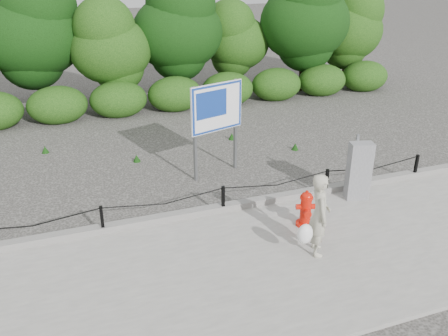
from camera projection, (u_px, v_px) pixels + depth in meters
name	position (u px, v px, depth m)	size (l,w,h in m)	color
ground	(223.00, 215.00, 10.12)	(90.00, 90.00, 0.00)	#2D2B28
sidewalk	(262.00, 266.00, 8.39)	(14.00, 4.00, 0.08)	gray
curb	(222.00, 208.00, 10.10)	(14.00, 0.22, 0.14)	slate
chain_barrier	(223.00, 196.00, 9.93)	(10.06, 0.06, 0.60)	black
treeline	(159.00, 32.00, 16.99)	(20.23, 3.87, 4.87)	black
fire_hydrant	(306.00, 209.00, 9.43)	(0.45, 0.46, 0.77)	red
pedestrian	(318.00, 216.00, 8.39)	(0.76, 0.66, 1.57)	#ACA893
utility_cabinet	(359.00, 171.00, 10.40)	(0.56, 0.42, 1.46)	gray
advertising_sign	(216.00, 112.00, 11.32)	(1.41, 0.52, 2.34)	slate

